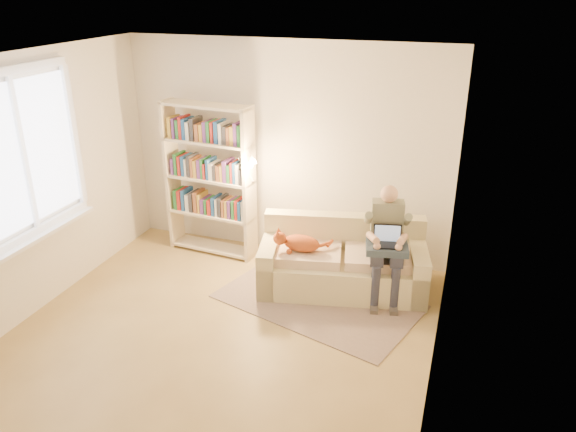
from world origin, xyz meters
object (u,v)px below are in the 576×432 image
(laptop, at_px, (380,239))
(person, at_px, (387,237))
(cat, at_px, (303,242))
(bookshelf, at_px, (210,173))
(sofa, at_px, (343,265))

(laptop, bearing_deg, person, 51.80)
(cat, relative_size, bookshelf, 0.31)
(cat, distance_m, laptop, 0.83)
(sofa, distance_m, cat, 0.55)
(laptop, bearing_deg, bookshelf, 154.39)
(cat, bearing_deg, person, -1.72)
(sofa, relative_size, cat, 3.27)
(sofa, height_order, laptop, laptop)
(sofa, height_order, cat, sofa)
(person, bearing_deg, bookshelf, 157.38)
(laptop, height_order, bookshelf, bookshelf)
(bookshelf, bearing_deg, sofa, -6.82)
(laptop, relative_size, bookshelf, 0.17)
(laptop, bearing_deg, sofa, 147.63)
(person, height_order, laptop, person)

